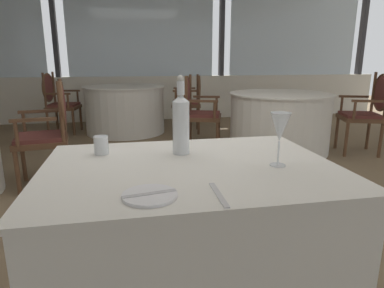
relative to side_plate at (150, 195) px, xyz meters
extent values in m
plane|color=#756047|center=(0.28, 1.32, -0.76)|extent=(15.19, 15.19, 0.00)
cube|color=silver|center=(0.28, 5.70, -0.33)|extent=(9.95, 0.12, 0.85)
cube|color=silver|center=(0.28, 5.72, 1.03)|extent=(2.74, 0.02, 1.88)
cube|color=#333338|center=(-1.28, 5.70, 1.03)|extent=(0.08, 0.14, 1.88)
cube|color=silver|center=(3.40, 5.72, 1.03)|extent=(2.74, 0.02, 1.88)
cube|color=#333338|center=(1.84, 5.70, 1.03)|extent=(0.08, 0.14, 1.88)
cube|color=#333338|center=(4.96, 5.70, 1.03)|extent=(0.08, 0.14, 1.88)
cube|color=silver|center=(0.19, 0.30, -0.02)|extent=(1.19, 0.87, 0.02)
cube|color=silver|center=(0.19, 0.30, -0.39)|extent=(1.16, 0.85, 0.73)
cylinder|color=white|center=(0.00, 0.00, 0.00)|extent=(0.18, 0.18, 0.01)
cube|color=silver|center=(0.00, 0.00, 0.01)|extent=(0.17, 0.05, 0.00)
cube|color=silver|center=(0.22, -0.03, 0.00)|extent=(0.02, 0.20, 0.00)
cylinder|color=white|center=(0.18, 0.48, 0.11)|extent=(0.08, 0.08, 0.24)
cone|color=white|center=(0.18, 0.48, 0.25)|extent=(0.08, 0.08, 0.03)
cylinder|color=white|center=(0.18, 0.48, 0.29)|extent=(0.03, 0.03, 0.06)
sphere|color=silver|center=(0.18, 0.48, 0.34)|extent=(0.03, 0.03, 0.03)
cylinder|color=white|center=(0.54, 0.22, 0.00)|extent=(0.06, 0.06, 0.00)
cylinder|color=white|center=(0.54, 0.22, 0.05)|extent=(0.01, 0.01, 0.10)
cone|color=white|center=(0.54, 0.22, 0.15)|extent=(0.08, 0.08, 0.12)
cylinder|color=white|center=(-0.18, 0.54, 0.04)|extent=(0.06, 0.06, 0.08)
cylinder|color=silver|center=(1.88, 3.02, -0.02)|extent=(1.30, 1.30, 0.02)
cylinder|color=silver|center=(1.88, 3.02, -0.39)|extent=(1.27, 1.27, 0.73)
cube|color=brown|center=(0.94, 3.32, -0.34)|extent=(0.58, 0.58, 0.05)
cube|color=brown|center=(0.94, 3.32, -0.29)|extent=(0.53, 0.53, 0.04)
cylinder|color=brown|center=(1.19, 3.45, -0.56)|extent=(0.04, 0.04, 0.40)
cylinder|color=brown|center=(1.06, 3.07, -0.56)|extent=(0.04, 0.04, 0.40)
cylinder|color=brown|center=(0.81, 3.57, -0.56)|extent=(0.04, 0.04, 0.40)
cylinder|color=brown|center=(0.68, 3.19, -0.56)|extent=(0.04, 0.04, 0.40)
cylinder|color=brown|center=(0.81, 3.57, -0.05)|extent=(0.04, 0.04, 0.53)
cylinder|color=brown|center=(0.68, 3.19, -0.05)|extent=(0.04, 0.04, 0.53)
ellipsoid|color=brown|center=(0.73, 3.39, -0.02)|extent=(0.17, 0.39, 0.44)
torus|color=brown|center=(0.73, 3.39, -0.02)|extent=(0.17, 0.44, 0.45)
cube|color=brown|center=(1.03, 3.55, -0.09)|extent=(0.36, 0.15, 0.03)
cylinder|color=brown|center=(1.17, 3.51, -0.20)|extent=(0.03, 0.03, 0.22)
cube|color=brown|center=(0.88, 3.08, -0.09)|extent=(0.36, 0.15, 0.03)
cylinder|color=brown|center=(1.01, 3.03, -0.20)|extent=(0.03, 0.03, 0.22)
cube|color=brown|center=(2.82, 2.71, -0.31)|extent=(0.58, 0.58, 0.05)
cube|color=brown|center=(2.82, 2.71, -0.27)|extent=(0.53, 0.53, 0.04)
cylinder|color=brown|center=(2.57, 2.58, -0.55)|extent=(0.04, 0.04, 0.43)
cylinder|color=brown|center=(2.69, 2.96, -0.55)|extent=(0.04, 0.04, 0.43)
cylinder|color=brown|center=(2.95, 2.46, -0.55)|extent=(0.04, 0.04, 0.43)
cylinder|color=brown|center=(3.08, 2.84, -0.55)|extent=(0.04, 0.04, 0.43)
cylinder|color=brown|center=(3.08, 2.84, -0.01)|extent=(0.04, 0.04, 0.54)
ellipsoid|color=brown|center=(3.03, 2.64, 0.01)|extent=(0.17, 0.39, 0.45)
torus|color=brown|center=(3.03, 2.64, 0.01)|extent=(0.17, 0.45, 0.46)
cube|color=brown|center=(2.73, 2.48, -0.06)|extent=(0.36, 0.15, 0.03)
cylinder|color=brown|center=(2.59, 2.52, -0.17)|extent=(0.03, 0.03, 0.22)
cube|color=brown|center=(2.88, 2.95, -0.06)|extent=(0.36, 0.15, 0.03)
cylinder|color=brown|center=(2.75, 3.00, -0.17)|extent=(0.03, 0.03, 0.22)
cylinder|color=silver|center=(-0.09, 4.55, -0.02)|extent=(1.30, 1.30, 0.02)
cylinder|color=silver|center=(-0.09, 4.55, -0.39)|extent=(1.26, 1.26, 0.73)
cube|color=brown|center=(-1.06, 4.70, -0.34)|extent=(0.53, 0.53, 0.05)
cube|color=brown|center=(-1.06, 4.70, -0.30)|extent=(0.49, 0.49, 0.04)
cylinder|color=brown|center=(-0.83, 4.87, -0.56)|extent=(0.04, 0.04, 0.39)
cylinder|color=brown|center=(-0.90, 4.47, -0.56)|extent=(0.04, 0.04, 0.39)
cylinder|color=brown|center=(-1.23, 4.93, -0.56)|extent=(0.04, 0.04, 0.39)
cylinder|color=brown|center=(-1.29, 4.54, -0.56)|extent=(0.04, 0.04, 0.39)
cylinder|color=brown|center=(-1.23, 4.93, -0.05)|extent=(0.04, 0.04, 0.53)
cylinder|color=brown|center=(-1.29, 4.54, -0.05)|extent=(0.04, 0.04, 0.53)
ellipsoid|color=brown|center=(-1.28, 4.74, -0.03)|extent=(0.11, 0.39, 0.45)
torus|color=brown|center=(-1.28, 4.74, -0.03)|extent=(0.10, 0.46, 0.46)
cube|color=brown|center=(-1.00, 4.95, -0.10)|extent=(0.37, 0.09, 0.03)
cylinder|color=brown|center=(-0.86, 4.93, -0.21)|extent=(0.03, 0.03, 0.22)
cube|color=brown|center=(-1.08, 4.45, -0.10)|extent=(0.37, 0.09, 0.03)
cylinder|color=brown|center=(-0.94, 4.43, -0.21)|extent=(0.03, 0.03, 0.22)
cube|color=brown|center=(0.89, 4.39, -0.31)|extent=(0.53, 0.53, 0.05)
cube|color=brown|center=(0.89, 4.39, -0.26)|extent=(0.49, 0.49, 0.04)
cylinder|color=brown|center=(0.66, 4.22, -0.55)|extent=(0.04, 0.04, 0.43)
cylinder|color=brown|center=(0.72, 4.62, -0.55)|extent=(0.04, 0.04, 0.43)
cylinder|color=brown|center=(1.05, 4.16, -0.55)|extent=(0.04, 0.04, 0.43)
cylinder|color=brown|center=(1.12, 4.55, -0.55)|extent=(0.04, 0.04, 0.43)
cylinder|color=brown|center=(1.05, 4.16, -0.06)|extent=(0.04, 0.04, 0.45)
cylinder|color=brown|center=(1.12, 4.55, -0.06)|extent=(0.04, 0.04, 0.45)
ellipsoid|color=brown|center=(1.10, 4.35, -0.03)|extent=(0.11, 0.39, 0.38)
torus|color=brown|center=(1.10, 4.35, -0.03)|extent=(0.09, 0.39, 0.39)
cube|color=brown|center=(0.83, 4.15, -0.06)|extent=(0.37, 0.09, 0.03)
cylinder|color=brown|center=(0.69, 4.17, -0.17)|extent=(0.03, 0.03, 0.22)
cube|color=brown|center=(0.91, 4.64, -0.06)|extent=(0.37, 0.09, 0.03)
cylinder|color=brown|center=(0.77, 4.66, -0.17)|extent=(0.03, 0.03, 0.22)
cube|color=brown|center=(-0.85, 2.25, -0.33)|extent=(0.52, 0.52, 0.05)
cube|color=brown|center=(-0.85, 2.25, -0.28)|extent=(0.48, 0.48, 0.04)
cylinder|color=brown|center=(-1.02, 2.02, -0.55)|extent=(0.04, 0.04, 0.41)
cylinder|color=brown|center=(-1.08, 2.41, -0.55)|extent=(0.04, 0.04, 0.41)
cylinder|color=brown|center=(-0.63, 2.08, -0.55)|extent=(0.04, 0.04, 0.41)
cylinder|color=brown|center=(-0.68, 2.47, -0.55)|extent=(0.04, 0.04, 0.41)
cylinder|color=brown|center=(-0.63, 2.08, -0.03)|extent=(0.04, 0.04, 0.53)
cylinder|color=brown|center=(-0.68, 2.47, -0.03)|extent=(0.04, 0.04, 0.53)
ellipsoid|color=brown|center=(-0.64, 2.28, -0.01)|extent=(0.11, 0.39, 0.45)
torus|color=brown|center=(-0.64, 2.28, -0.01)|extent=(0.10, 0.46, 0.46)
cube|color=brown|center=(-0.84, 2.00, -0.08)|extent=(0.37, 0.09, 0.03)
cylinder|color=brown|center=(-0.98, 1.97, -0.19)|extent=(0.03, 0.03, 0.22)
cube|color=brown|center=(-0.91, 2.49, -0.08)|extent=(0.37, 0.09, 0.03)
cylinder|color=brown|center=(-1.05, 2.47, -0.19)|extent=(0.03, 0.03, 0.22)
camera|label=1|loc=(-0.06, -0.99, 0.42)|focal=31.41mm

